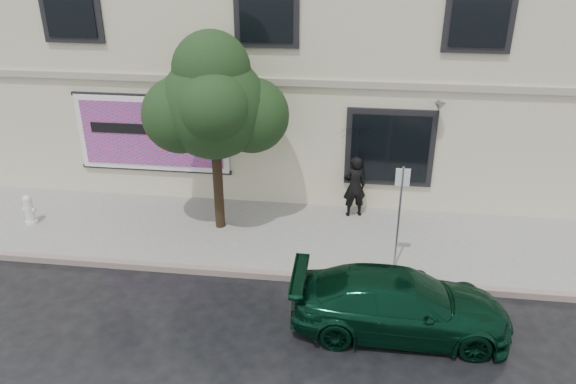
# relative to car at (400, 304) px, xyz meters

# --- Properties ---
(ground) EXTENTS (90.00, 90.00, 0.00)m
(ground) POSITION_rel_car_xyz_m (-3.34, -0.08, -0.61)
(ground) COLOR black
(ground) RESTS_ON ground
(sidewalk) EXTENTS (20.00, 3.50, 0.15)m
(sidewalk) POSITION_rel_car_xyz_m (-3.34, 3.17, -0.54)
(sidewalk) COLOR #9D9A94
(sidewalk) RESTS_ON ground
(curb) EXTENTS (20.00, 0.18, 0.16)m
(curb) POSITION_rel_car_xyz_m (-3.34, 1.42, -0.54)
(curb) COLOR gray
(curb) RESTS_ON ground
(building) EXTENTS (20.00, 8.12, 7.00)m
(building) POSITION_rel_car_xyz_m (-3.33, 8.92, 2.89)
(building) COLOR beige
(building) RESTS_ON ground
(billboard) EXTENTS (4.30, 0.16, 2.20)m
(billboard) POSITION_rel_car_xyz_m (-6.54, 4.84, 1.44)
(billboard) COLOR white
(billboard) RESTS_ON ground
(car) EXTENTS (4.21, 1.89, 1.22)m
(car) POSITION_rel_car_xyz_m (0.00, 0.00, 0.00)
(car) COLOR black
(car) RESTS_ON ground
(pedestrian) EXTENTS (0.71, 0.56, 1.69)m
(pedestrian) POSITION_rel_car_xyz_m (-0.99, 4.44, 0.38)
(pedestrian) COLOR black
(pedestrian) RESTS_ON sidewalk
(umbrella) EXTENTS (1.23, 1.23, 0.77)m
(umbrella) POSITION_rel_car_xyz_m (-0.99, 4.44, 1.62)
(umbrella) COLOR black
(umbrella) RESTS_ON pedestrian
(street_tree) EXTENTS (2.52, 2.52, 4.47)m
(street_tree) POSITION_rel_car_xyz_m (-4.38, 3.39, 2.74)
(street_tree) COLOR #302415
(street_tree) RESTS_ON sidewalk
(fire_hydrant) EXTENTS (0.33, 0.31, 0.80)m
(fire_hydrant) POSITION_rel_car_xyz_m (-9.32, 2.91, -0.07)
(fire_hydrant) COLOR silver
(fire_hydrant) RESTS_ON sidewalk
(sign_pole) EXTENTS (0.31, 0.05, 2.48)m
(sign_pole) POSITION_rel_car_xyz_m (0.00, 2.01, 1.04)
(sign_pole) COLOR #999BA1
(sign_pole) RESTS_ON sidewalk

